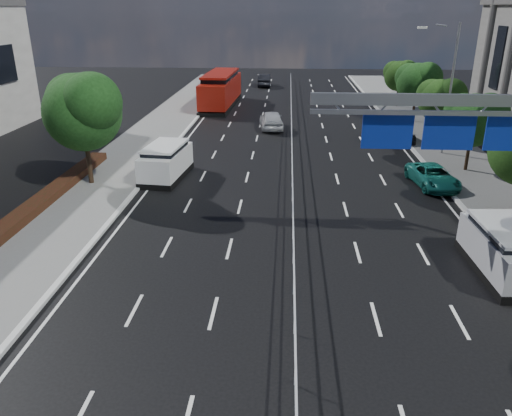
{
  "coord_description": "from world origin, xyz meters",
  "views": [
    {
      "loc": [
        -0.39,
        -9.61,
        9.88
      ],
      "look_at": [
        -1.55,
        8.92,
        2.4
      ],
      "focal_mm": 35.0,
      "sensor_mm": 36.0,
      "label": 1
    }
  ],
  "objects_px": {
    "white_minivan": "(166,162)",
    "red_bus": "(221,89)",
    "silver_minivan": "(505,251)",
    "parked_car_teal": "(433,176)",
    "near_car_dark": "(264,80)",
    "parked_car_dark": "(396,132)",
    "near_car_silver": "(271,120)",
    "overhead_gantry": "(470,126)"
  },
  "relations": [
    {
      "from": "white_minivan",
      "to": "red_bus",
      "type": "height_order",
      "value": "red_bus"
    },
    {
      "from": "silver_minivan",
      "to": "parked_car_teal",
      "type": "bearing_deg",
      "value": 87.98
    },
    {
      "from": "near_car_dark",
      "to": "parked_car_dark",
      "type": "distance_m",
      "value": 31.37
    },
    {
      "from": "red_bus",
      "to": "near_car_silver",
      "type": "distance_m",
      "value": 11.89
    },
    {
      "from": "overhead_gantry",
      "to": "parked_car_dark",
      "type": "xyz_separation_m",
      "value": [
        1.56,
        19.95,
        -4.91
      ]
    },
    {
      "from": "red_bus",
      "to": "near_car_silver",
      "type": "relative_size",
      "value": 2.59
    },
    {
      "from": "white_minivan",
      "to": "parked_car_teal",
      "type": "relative_size",
      "value": 1.13
    },
    {
      "from": "parked_car_teal",
      "to": "red_bus",
      "type": "bearing_deg",
      "value": 114.4
    },
    {
      "from": "overhead_gantry",
      "to": "near_car_dark",
      "type": "distance_m",
      "value": 50.29
    },
    {
      "from": "overhead_gantry",
      "to": "silver_minivan",
      "type": "bearing_deg",
      "value": -43.86
    },
    {
      "from": "parked_car_teal",
      "to": "white_minivan",
      "type": "bearing_deg",
      "value": 169.95
    },
    {
      "from": "parked_car_teal",
      "to": "parked_car_dark",
      "type": "bearing_deg",
      "value": 82.06
    },
    {
      "from": "white_minivan",
      "to": "near_car_silver",
      "type": "xyz_separation_m",
      "value": [
        6.05,
        14.01,
        -0.25
      ]
    },
    {
      "from": "red_bus",
      "to": "near_car_dark",
      "type": "relative_size",
      "value": 2.51
    },
    {
      "from": "parked_car_teal",
      "to": "parked_car_dark",
      "type": "height_order",
      "value": "parked_car_dark"
    },
    {
      "from": "near_car_silver",
      "to": "silver_minivan",
      "type": "height_order",
      "value": "silver_minivan"
    },
    {
      "from": "silver_minivan",
      "to": "red_bus",
      "type": "bearing_deg",
      "value": 112.04
    },
    {
      "from": "overhead_gantry",
      "to": "red_bus",
      "type": "distance_m",
      "value": 36.95
    },
    {
      "from": "white_minivan",
      "to": "near_car_dark",
      "type": "relative_size",
      "value": 1.06
    },
    {
      "from": "red_bus",
      "to": "parked_car_dark",
      "type": "height_order",
      "value": "red_bus"
    },
    {
      "from": "overhead_gantry",
      "to": "silver_minivan",
      "type": "relative_size",
      "value": 2.09
    },
    {
      "from": "white_minivan",
      "to": "parked_car_dark",
      "type": "relative_size",
      "value": 1.06
    },
    {
      "from": "overhead_gantry",
      "to": "white_minivan",
      "type": "bearing_deg",
      "value": 146.75
    },
    {
      "from": "parked_car_dark",
      "to": "parked_car_teal",
      "type": "bearing_deg",
      "value": -97.71
    },
    {
      "from": "overhead_gantry",
      "to": "silver_minivan",
      "type": "height_order",
      "value": "overhead_gantry"
    },
    {
      "from": "overhead_gantry",
      "to": "parked_car_dark",
      "type": "height_order",
      "value": "overhead_gantry"
    },
    {
      "from": "near_car_silver",
      "to": "parked_car_dark",
      "type": "relative_size",
      "value": 0.97
    },
    {
      "from": "white_minivan",
      "to": "near_car_silver",
      "type": "bearing_deg",
      "value": 72.29
    },
    {
      "from": "overhead_gantry",
      "to": "parked_car_teal",
      "type": "distance_m",
      "value": 10.35
    },
    {
      "from": "white_minivan",
      "to": "near_car_dark",
      "type": "distance_m",
      "value": 39.68
    },
    {
      "from": "near_car_silver",
      "to": "white_minivan",
      "type": "bearing_deg",
      "value": 59.94
    },
    {
      "from": "near_car_silver",
      "to": "silver_minivan",
      "type": "xyz_separation_m",
      "value": [
        10.05,
        -25.04,
        0.2
      ]
    },
    {
      "from": "overhead_gantry",
      "to": "near_car_silver",
      "type": "height_order",
      "value": "overhead_gantry"
    },
    {
      "from": "near_car_silver",
      "to": "silver_minivan",
      "type": "bearing_deg",
      "value": 105.16
    },
    {
      "from": "red_bus",
      "to": "silver_minivan",
      "type": "xyz_separation_m",
      "value": [
        15.8,
        -35.39,
        -0.86
      ]
    },
    {
      "from": "red_bus",
      "to": "parked_car_teal",
      "type": "distance_m",
      "value": 29.56
    },
    {
      "from": "near_car_dark",
      "to": "near_car_silver",
      "type": "bearing_deg",
      "value": 92.44
    },
    {
      "from": "near_car_silver",
      "to": "near_car_dark",
      "type": "relative_size",
      "value": 0.97
    },
    {
      "from": "near_car_dark",
      "to": "parked_car_dark",
      "type": "xyz_separation_m",
      "value": [
        11.87,
        -29.03,
        -0.09
      ]
    },
    {
      "from": "red_bus",
      "to": "near_car_dark",
      "type": "bearing_deg",
      "value": 77.78
    },
    {
      "from": "silver_minivan",
      "to": "parked_car_dark",
      "type": "xyz_separation_m",
      "value": [
        0.0,
        21.45,
        -0.29
      ]
    },
    {
      "from": "near_car_silver",
      "to": "silver_minivan",
      "type": "relative_size",
      "value": 0.95
    }
  ]
}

